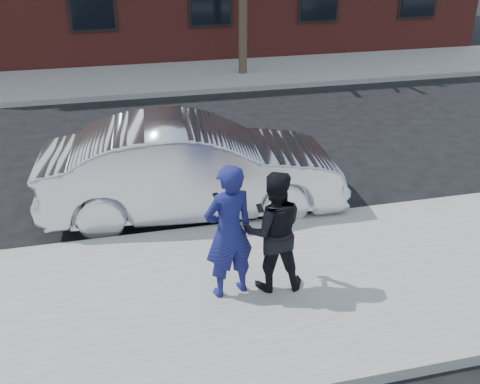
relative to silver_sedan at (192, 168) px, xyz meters
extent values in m
plane|color=black|center=(-1.48, -2.41, -0.81)|extent=(100.00, 100.00, 0.00)
cube|color=gray|center=(-1.48, -2.66, -0.73)|extent=(50.00, 3.50, 0.15)
cube|color=#999691|center=(-1.48, -0.86, -0.73)|extent=(50.00, 0.10, 0.15)
cube|color=gray|center=(-1.48, 8.84, -0.73)|extent=(50.00, 3.50, 0.15)
cube|color=#999691|center=(-1.48, 7.04, -0.73)|extent=(50.00, 0.10, 0.15)
cylinder|color=#3A2E22|center=(3.02, 8.59, 1.44)|extent=(0.26, 0.26, 4.20)
imported|color=silver|center=(0.00, 0.00, 0.00)|extent=(5.01, 2.06, 1.61)
imported|color=navy|center=(0.02, -2.60, 0.23)|extent=(0.73, 0.56, 1.77)
cube|color=black|center=(-0.08, -2.40, 0.61)|extent=(0.10, 0.14, 0.08)
imported|color=black|center=(0.60, -2.58, 0.15)|extent=(0.86, 0.71, 1.62)
cube|color=black|center=(0.47, -2.38, 0.39)|extent=(0.07, 0.14, 0.06)
camera|label=1|loc=(-1.27, -8.40, 3.65)|focal=42.00mm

